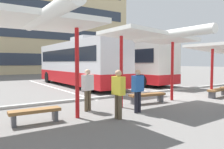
# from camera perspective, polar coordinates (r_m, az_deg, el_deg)

# --- Properties ---
(ground_plane) EXTENTS (160.00, 160.00, 0.00)m
(ground_plane) POSITION_cam_1_polar(r_m,az_deg,el_deg) (12.84, 16.59, -5.45)
(ground_plane) COLOR slate
(terminal_building) EXTENTS (35.73, 14.45, 20.00)m
(terminal_building) POSITION_cam_1_polar(r_m,az_deg,el_deg) (44.80, -21.21, 11.64)
(terminal_building) COLOR #D1BC8C
(terminal_building) RESTS_ON ground
(coach_bus_0) EXTENTS (2.60, 11.42, 3.80)m
(coach_bus_0) POSITION_cam_1_polar(r_m,az_deg,el_deg) (17.73, -9.03, 2.68)
(coach_bus_0) COLOR silver
(coach_bus_0) RESTS_ON ground
(coach_bus_1) EXTENTS (3.28, 11.97, 3.80)m
(coach_bus_1) POSITION_cam_1_polar(r_m,az_deg,el_deg) (20.39, 1.73, 2.87)
(coach_bus_1) COLOR silver
(coach_bus_1) RESTS_ON ground
(lane_stripe_0) EXTENTS (0.16, 14.00, 0.01)m
(lane_stripe_0) POSITION_cam_1_polar(r_m,az_deg,el_deg) (17.37, -15.47, -3.18)
(lane_stripe_0) COLOR white
(lane_stripe_0) RESTS_ON ground
(lane_stripe_1) EXTENTS (0.16, 14.00, 0.01)m
(lane_stripe_1) POSITION_cam_1_polar(r_m,az_deg,el_deg) (19.20, -2.93, -2.47)
(lane_stripe_1) COLOR white
(lane_stripe_1) RESTS_ON ground
(lane_stripe_2) EXTENTS (0.16, 14.00, 0.01)m
(lane_stripe_2) POSITION_cam_1_polar(r_m,az_deg,el_deg) (21.77, 7.03, -1.81)
(lane_stripe_2) COLOR white
(lane_stripe_2) RESTS_ON ground
(waiting_shelter_0) EXTENTS (3.78, 4.48, 3.29)m
(waiting_shelter_0) POSITION_cam_1_polar(r_m,az_deg,el_deg) (6.85, -19.15, 12.65)
(waiting_shelter_0) COLOR red
(waiting_shelter_0) RESTS_ON ground
(bench_0) EXTENTS (1.56, 0.48, 0.45)m
(bench_0) POSITION_cam_1_polar(r_m,az_deg,el_deg) (7.28, -19.49, -9.46)
(bench_0) COLOR brown
(bench_0) RESTS_ON ground
(waiting_shelter_1) EXTENTS (4.16, 4.41, 3.28)m
(waiting_shelter_1) POSITION_cam_1_polar(r_m,az_deg,el_deg) (10.00, 10.75, 9.41)
(waiting_shelter_1) COLOR red
(waiting_shelter_1) RESTS_ON ground
(bench_1) EXTENTS (1.85, 0.64, 0.45)m
(bench_1) POSITION_cam_1_polar(r_m,az_deg,el_deg) (10.31, 9.26, -5.56)
(bench_1) COLOR brown
(bench_1) RESTS_ON ground
(bench_2) EXTENTS (1.88, 0.61, 0.45)m
(bench_2) POSITION_cam_1_polar(r_m,az_deg,el_deg) (13.34, 26.15, -3.85)
(bench_2) COLOR brown
(bench_2) RESTS_ON ground
(platform_kerb) EXTENTS (44.00, 0.24, 0.12)m
(platform_kerb) POSITION_cam_1_polar(r_m,az_deg,el_deg) (13.93, 11.34, -4.45)
(platform_kerb) COLOR #ADADA8
(platform_kerb) RESTS_ON ground
(waiting_passenger_0) EXTENTS (0.52, 0.35, 1.64)m
(waiting_passenger_0) POSITION_cam_1_polar(r_m,az_deg,el_deg) (8.54, -6.39, -3.26)
(waiting_passenger_0) COLOR brown
(waiting_passenger_0) RESTS_ON ground
(waiting_passenger_1) EXTENTS (0.26, 0.49, 1.65)m
(waiting_passenger_1) POSITION_cam_1_polar(r_m,az_deg,el_deg) (7.29, 1.67, -4.28)
(waiting_passenger_1) COLOR brown
(waiting_passenger_1) RESTS_ON ground
(waiting_passenger_2) EXTENTS (0.49, 0.28, 1.63)m
(waiting_passenger_2) POSITION_cam_1_polar(r_m,az_deg,el_deg) (8.25, 6.74, -3.54)
(waiting_passenger_2) COLOR black
(waiting_passenger_2) RESTS_ON ground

